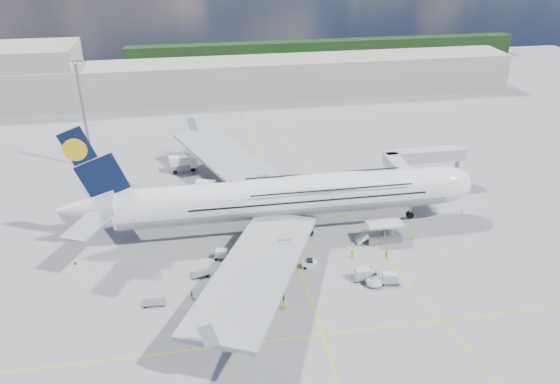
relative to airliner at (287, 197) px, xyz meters
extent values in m
plane|color=gray|center=(-0.26, -10.00, -6.87)|extent=(300.00, 300.00, 0.00)
cube|color=#DAC40B|center=(-0.26, -10.00, -6.86)|extent=(0.25, 220.00, 0.01)
cube|color=#DAC40B|center=(-0.26, -30.00, -6.86)|extent=(120.00, 0.25, 0.01)
cube|color=#DAC40B|center=(13.74, 0.00, -6.86)|extent=(14.16, 99.06, 0.01)
cylinder|color=white|center=(-0.26, 0.00, -0.07)|extent=(62.00, 7.20, 7.20)
cylinder|color=#9EA0A5|center=(-0.26, 0.00, -0.22)|extent=(60.76, 7.13, 7.13)
ellipsoid|color=white|center=(7.74, 0.00, 1.91)|extent=(36.00, 6.84, 3.76)
ellipsoid|color=white|center=(30.74, 0.00, -0.07)|extent=(11.52, 7.20, 7.20)
ellipsoid|color=black|center=(33.98, 0.00, 0.53)|extent=(3.84, 4.16, 1.44)
cone|color=white|center=(-35.76, 0.00, 0.73)|extent=(10.00, 6.84, 6.84)
cube|color=black|center=(-33.76, 0.00, 9.53)|extent=(11.02, 0.46, 14.61)
cylinder|color=yellow|center=(-35.86, 0.00, 12.03)|extent=(4.00, 0.60, 4.00)
cube|color=#999EA3|center=(-8.26, 20.00, -1.27)|extent=(25.49, 39.15, 3.35)
cube|color=#999EA3|center=(-8.26, -20.00, -1.27)|extent=(25.49, 39.15, 3.35)
cylinder|color=#B7BABF|center=(-3.26, 12.50, -3.67)|extent=(5.20, 3.50, 3.50)
cylinder|color=#B7BABF|center=(-7.76, 23.00, -3.67)|extent=(5.20, 3.50, 3.50)
cylinder|color=#B7BABF|center=(-3.26, -12.50, -3.67)|extent=(5.20, 3.50, 3.50)
cylinder|color=#B7BABF|center=(-7.76, -23.00, -3.67)|extent=(5.20, 3.50, 3.50)
cylinder|color=gray|center=(24.74, 0.00, -4.67)|extent=(0.44, 0.44, 3.80)
cylinder|color=black|center=(24.74, 0.00, -6.22)|extent=(1.30, 0.90, 1.30)
cylinder|color=gray|center=(-0.26, 0.00, -4.67)|extent=(0.56, 0.56, 3.80)
cylinder|color=black|center=(-0.26, 3.20, -6.12)|extent=(1.50, 0.90, 1.50)
cube|color=#B7B7BC|center=(24.74, 8.60, 0.23)|extent=(3.00, 10.00, 2.60)
cube|color=#B7B7BC|center=(32.74, 13.60, 0.23)|extent=(18.00, 3.00, 2.60)
cylinder|color=gray|center=(26.74, 11.60, -3.32)|extent=(0.80, 0.80, 7.10)
cylinder|color=black|center=(26.74, 11.60, -6.42)|extent=(0.90, 0.80, 0.90)
cylinder|color=gray|center=(40.74, 13.60, -3.32)|extent=(1.00, 1.00, 7.10)
cube|color=gray|center=(40.74, 13.60, -6.47)|extent=(2.00, 2.00, 0.80)
cylinder|color=#B7B7BC|center=(24.74, 4.80, 0.23)|extent=(3.60, 3.60, 2.80)
cube|color=silver|center=(16.74, -7.10, -3.37)|extent=(6.50, 3.20, 0.35)
cube|color=gray|center=(16.74, -7.10, -6.32)|extent=(6.50, 3.20, 1.10)
cube|color=gray|center=(16.74, -7.10, -4.82)|extent=(0.22, 1.99, 3.00)
cylinder|color=black|center=(14.14, -8.30, -6.52)|extent=(0.70, 0.30, 0.70)
cube|color=silver|center=(12.54, -7.10, -5.87)|extent=(2.16, 2.60, 1.60)
cylinder|color=gray|center=(-40.26, 35.00, 5.63)|extent=(0.70, 0.70, 25.00)
cube|color=gray|center=(-40.26, 35.00, 18.33)|extent=(3.00, 0.40, 0.60)
cube|color=#B2AD9E|center=(-0.26, 85.00, -0.87)|extent=(180.00, 16.00, 12.00)
cube|color=#B2AD9E|center=(-70.26, 90.00, 2.13)|extent=(40.00, 22.00, 18.00)
cube|color=#193814|center=(39.74, 130.00, -2.87)|extent=(160.00, 6.00, 8.00)
cube|color=gray|center=(-14.98, -21.38, -6.52)|extent=(3.15, 1.87, 0.18)
cylinder|color=black|center=(-16.19, -21.99, -6.65)|extent=(0.44, 0.18, 0.44)
cylinder|color=black|center=(-13.77, -20.78, -6.65)|extent=(0.44, 0.18, 0.44)
cube|color=gray|center=(-13.05, -8.06, -6.55)|extent=(2.95, 2.01, 0.16)
cylinder|color=black|center=(-14.12, -8.59, -6.67)|extent=(0.40, 0.16, 0.40)
cylinder|color=black|center=(-11.97, -7.52, -6.67)|extent=(0.40, 0.16, 0.40)
cube|color=silver|center=(-13.05, -8.06, -5.84)|extent=(2.23, 1.76, 1.35)
cube|color=gray|center=(-17.01, -12.70, -6.51)|extent=(3.38, 2.39, 0.18)
cylinder|color=black|center=(-18.23, -13.31, -6.64)|extent=(0.45, 0.18, 0.45)
cylinder|color=black|center=(-15.79, -12.09, -6.64)|extent=(0.45, 0.18, 0.45)
cube|color=gray|center=(-24.30, -18.93, -6.47)|extent=(3.50, 2.00, 0.20)
cylinder|color=black|center=(-25.66, -19.61, -6.62)|extent=(0.50, 0.20, 0.50)
cylinder|color=black|center=(-22.94, -18.25, -6.62)|extent=(0.50, 0.20, 0.50)
cube|color=gray|center=(9.29, -18.21, -6.48)|extent=(3.32, 1.78, 0.20)
cylinder|color=black|center=(7.97, -18.87, -6.63)|extent=(0.49, 0.20, 0.49)
cylinder|color=black|center=(10.62, -17.55, -6.63)|extent=(0.49, 0.20, 0.49)
cube|color=silver|center=(9.29, -18.21, -5.60)|extent=(2.43, 1.66, 1.66)
cube|color=gray|center=(13.25, -19.90, -6.51)|extent=(3.32, 2.24, 0.18)
cylinder|color=black|center=(12.03, -20.51, -6.64)|extent=(0.45, 0.18, 0.45)
cylinder|color=black|center=(14.46, -19.29, -6.64)|extent=(0.45, 0.18, 0.45)
cube|color=silver|center=(13.25, -19.90, -5.70)|extent=(2.51, 1.97, 1.52)
cube|color=silver|center=(1.51, -13.39, -6.22)|extent=(2.73, 1.57, 1.20)
cube|color=black|center=(1.51, -13.39, -5.49)|extent=(1.07, 1.23, 0.46)
cylinder|color=black|center=(0.58, -13.90, -6.57)|extent=(0.59, 0.23, 0.59)
cylinder|color=black|center=(2.43, -12.89, -6.57)|extent=(0.59, 0.23, 0.59)
cube|color=gray|center=(-13.99, 16.14, -6.01)|extent=(5.94, 3.71, 1.72)
cube|color=silver|center=(-14.59, 16.14, -4.38)|extent=(4.58, 3.33, 1.89)
cube|color=silver|center=(-11.84, 16.14, -5.24)|extent=(2.09, 2.36, 1.37)
cube|color=black|center=(-11.24, 16.14, -5.07)|extent=(0.66, 1.67, 0.77)
cylinder|color=black|center=(-12.10, 15.16, -6.40)|extent=(0.94, 0.30, 0.94)
cylinder|color=black|center=(-15.87, 17.13, -6.40)|extent=(0.94, 0.30, 0.94)
cube|color=red|center=(-14.59, 16.14, -4.98)|extent=(4.64, 3.39, 0.43)
cube|color=gray|center=(-19.27, 29.73, -5.92)|extent=(6.49, 3.35, 1.90)
cube|color=silver|center=(-19.94, 29.73, -4.11)|extent=(4.91, 3.16, 2.09)
cube|color=silver|center=(-16.89, 29.73, -5.06)|extent=(2.07, 2.46, 1.52)
cube|color=black|center=(-16.23, 29.73, -4.87)|extent=(0.48, 1.90, 0.86)
cylinder|color=black|center=(-17.18, 28.64, -6.35)|extent=(1.05, 0.33, 1.05)
cylinder|color=black|center=(-21.36, 30.82, -6.35)|extent=(1.05, 0.33, 1.05)
imported|color=white|center=(10.73, -18.50, -6.09)|extent=(2.76, 5.70, 1.56)
imported|color=#CAFD1A|center=(22.30, -7.99, -6.09)|extent=(0.67, 0.63, 1.55)
imported|color=#C5E418|center=(15.14, -13.12, -6.06)|extent=(0.90, 0.98, 1.62)
imported|color=#A9E718|center=(-18.47, -18.53, -6.10)|extent=(0.71, 0.98, 1.55)
imported|color=#DAEF19|center=(9.41, -11.89, -6.02)|extent=(0.84, 0.98, 1.69)
imported|color=#C6FA1A|center=(-4.53, -23.72, -6.03)|extent=(1.22, 0.90, 1.68)
cone|color=red|center=(36.17, 0.73, -6.61)|extent=(0.40, 0.40, 0.51)
cube|color=red|center=(36.17, 0.73, -6.85)|extent=(0.35, 0.35, 0.03)
cone|color=red|center=(-4.71, 8.66, -6.60)|extent=(0.43, 0.43, 0.54)
cube|color=red|center=(-4.71, 8.66, -6.85)|extent=(0.37, 0.37, 0.03)
cone|color=red|center=(-16.90, 28.09, -6.61)|extent=(0.41, 0.41, 0.52)
cube|color=red|center=(-16.90, 28.09, -6.85)|extent=(0.35, 0.35, 0.03)
cone|color=red|center=(-9.74, -13.84, -6.59)|extent=(0.44, 0.44, 0.56)
cube|color=red|center=(-9.74, -13.84, -6.85)|extent=(0.38, 0.38, 0.03)
cone|color=red|center=(-9.87, -25.64, -6.58)|extent=(0.45, 0.45, 0.58)
cube|color=red|center=(-9.87, -25.64, -6.85)|extent=(0.39, 0.39, 0.03)
cone|color=red|center=(-38.05, -5.69, -6.55)|extent=(0.50, 0.50, 0.63)
cube|color=red|center=(-38.05, -5.69, -6.85)|extent=(0.43, 0.43, 0.03)
camera|label=1|loc=(-16.41, -88.27, 46.87)|focal=35.00mm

